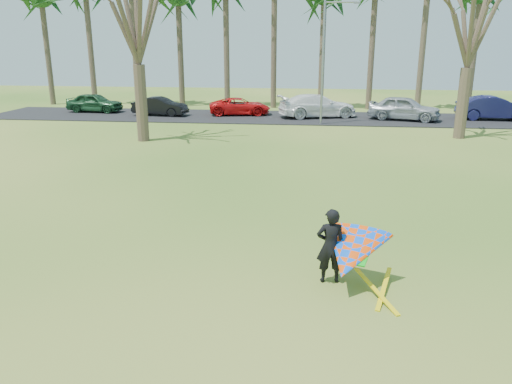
# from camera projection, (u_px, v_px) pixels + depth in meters

# --- Properties ---
(ground) EXTENTS (100.00, 100.00, 0.00)m
(ground) POSITION_uv_depth(u_px,v_px,m) (247.00, 254.00, 13.14)
(ground) COLOR #1F5B13
(ground) RESTS_ON ground
(parking_strip) EXTENTS (46.00, 7.00, 0.06)m
(parking_strip) POSITION_uv_depth(u_px,v_px,m) (293.00, 117.00, 36.91)
(parking_strip) COLOR black
(parking_strip) RESTS_ON ground
(bare_tree_left) EXTENTS (6.60, 6.60, 9.70)m
(bare_tree_left) POSITION_uv_depth(u_px,v_px,m) (135.00, 12.00, 26.34)
(bare_tree_left) COLOR brown
(bare_tree_left) RESTS_ON ground
(bare_tree_right) EXTENTS (6.27, 6.27, 9.21)m
(bare_tree_right) POSITION_uv_depth(u_px,v_px,m) (473.00, 19.00, 27.23)
(bare_tree_right) COLOR #49392C
(bare_tree_right) RESTS_ON ground
(streetlight) EXTENTS (2.28, 0.18, 8.00)m
(streetlight) POSITION_uv_depth(u_px,v_px,m) (325.00, 57.00, 32.53)
(streetlight) COLOR gray
(streetlight) RESTS_ON ground
(car_0) EXTENTS (4.45, 2.02, 1.48)m
(car_0) POSITION_uv_depth(u_px,v_px,m) (95.00, 103.00, 39.44)
(car_0) COLOR #1B4526
(car_0) RESTS_ON parking_strip
(car_1) EXTENTS (4.29, 1.91, 1.37)m
(car_1) POSITION_uv_depth(u_px,v_px,m) (160.00, 106.00, 37.59)
(car_1) COLOR black
(car_1) RESTS_ON parking_strip
(car_2) EXTENTS (4.91, 2.89, 1.28)m
(car_2) POSITION_uv_depth(u_px,v_px,m) (240.00, 106.00, 37.91)
(car_2) COLOR red
(car_2) RESTS_ON parking_strip
(car_3) EXTENTS (6.17, 4.03, 1.66)m
(car_3) POSITION_uv_depth(u_px,v_px,m) (318.00, 106.00, 36.64)
(car_3) COLOR white
(car_3) RESTS_ON parking_strip
(car_4) EXTENTS (5.33, 3.40, 1.69)m
(car_4) POSITION_uv_depth(u_px,v_px,m) (404.00, 108.00, 35.30)
(car_4) COLOR #9CA2A9
(car_4) RESTS_ON parking_strip
(car_5) EXTENTS (5.13, 1.97, 1.67)m
(car_5) POSITION_uv_depth(u_px,v_px,m) (494.00, 108.00, 35.41)
(car_5) COLOR #161744
(car_5) RESTS_ON parking_strip
(kite_flyer) EXTENTS (2.13, 2.39, 2.02)m
(kite_flyer) POSITION_uv_depth(u_px,v_px,m) (349.00, 252.00, 11.11)
(kite_flyer) COLOR black
(kite_flyer) RESTS_ON ground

